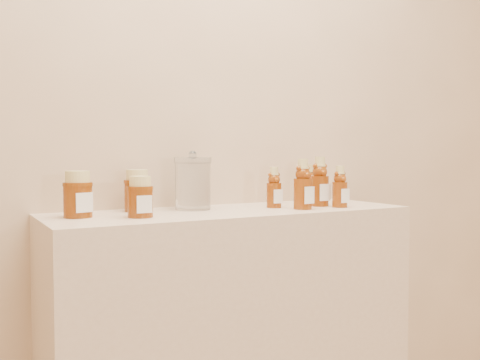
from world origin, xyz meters
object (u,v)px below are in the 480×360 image
honey_jar_left (78,194)px  glass_canister (193,181)px  bear_bottle_front_left (303,181)px  display_table (232,345)px  bear_bottle_back_left (274,185)px

honey_jar_left → glass_canister: (0.38, 0.04, 0.03)m
bear_bottle_front_left → honey_jar_left: (-0.71, 0.13, -0.03)m
bear_bottle_front_left → display_table: bearing=149.8°
display_table → bear_bottle_front_left: size_ratio=6.29×
display_table → bear_bottle_back_left: (0.16, 0.00, 0.53)m
display_table → honey_jar_left: (-0.49, 0.04, 0.52)m
honey_jar_left → display_table: bearing=-17.4°
display_table → honey_jar_left: size_ratio=8.89×
display_table → bear_bottle_front_left: bear_bottle_front_left is taller
honey_jar_left → bear_bottle_front_left: bearing=-23.1°
display_table → bear_bottle_front_left: (0.22, -0.09, 0.55)m
display_table → glass_canister: glass_canister is taller
bear_bottle_front_left → honey_jar_left: bear_bottle_front_left is taller
display_table → glass_canister: size_ratio=6.34×
honey_jar_left → bear_bottle_back_left: bearing=-16.1°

